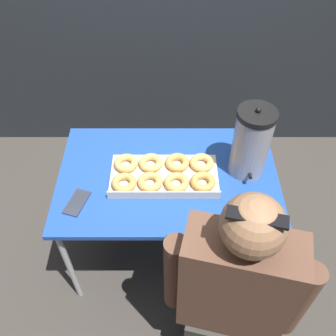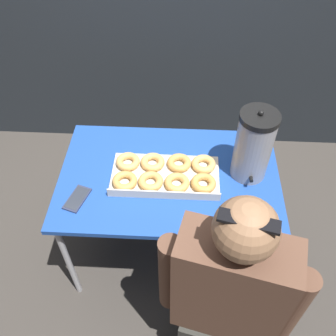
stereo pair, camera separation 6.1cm
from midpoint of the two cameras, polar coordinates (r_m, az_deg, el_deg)
ground_plane at (r=2.52m, az=-0.57°, el=-11.90°), size 12.00×12.00×0.00m
folding_table at (r=1.99m, az=-0.71°, el=-2.18°), size 1.15×0.74×0.71m
donut_box at (r=1.92m, az=-1.36°, el=-0.92°), size 0.58×0.32×0.05m
coffee_urn at (r=1.88m, az=11.84°, el=3.75°), size 0.19×0.21×0.41m
cell_phone at (r=1.89m, az=-14.44°, el=-5.06°), size 0.12×0.17×0.01m
person_seated at (r=1.73m, az=8.75°, el=-18.93°), size 0.59×0.32×1.26m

